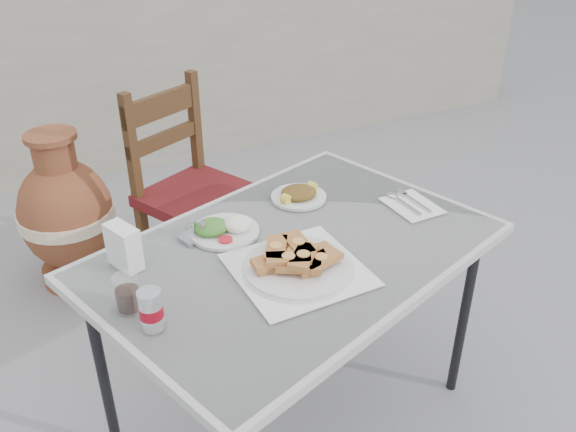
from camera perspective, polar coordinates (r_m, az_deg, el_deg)
name	(u,v)px	position (r m, az deg, el deg)	size (l,w,h in m)	color
ground	(316,430)	(2.28, 2.64, -19.39)	(80.00, 80.00, 0.00)	slate
cafe_table	(295,261)	(1.87, 0.62, -4.20)	(1.41, 1.17, 0.73)	black
pide_plate	(298,261)	(1.72, 0.96, -4.20)	(0.37, 0.37, 0.07)	white
salad_rice_plate	(224,228)	(1.91, -6.02, -1.13)	(0.22, 0.22, 0.05)	silver
salad_chopped_plate	(299,194)	(2.10, 1.01, 2.05)	(0.19, 0.19, 0.04)	silver
soda_can	(151,310)	(1.55, -12.70, -8.55)	(0.06, 0.06, 0.11)	white
cola_glass	(128,295)	(1.63, -14.79, -7.13)	(0.07, 0.07, 0.10)	white
napkin_holder	(124,247)	(1.78, -15.12, -2.79)	(0.09, 0.12, 0.13)	white
condiment_caddy	(195,233)	(1.89, -8.72, -1.56)	(0.10, 0.09, 0.06)	silver
cutlery_napkin	(409,203)	(2.11, 11.23, 1.18)	(0.15, 0.20, 0.01)	white
chair	(192,191)	(2.69, -8.98, 2.33)	(0.57, 0.57, 0.96)	#381D0F
terracotta_urn	(67,215)	(2.95, -19.99, 0.06)	(0.43, 0.43, 0.75)	brown
back_wall	(129,73)	(4.02, -14.64, 12.84)	(6.00, 0.25, 1.20)	#9E9483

